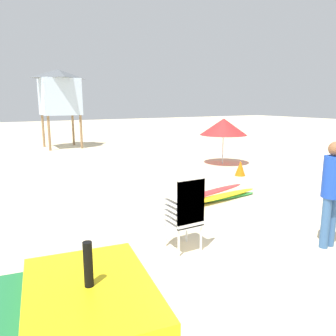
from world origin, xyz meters
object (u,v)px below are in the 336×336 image
stacked_plastic_chairs (187,207)px  lifeguard_tower (59,92)px  lifeguard_near_left (332,187)px  surfboard_pile (214,196)px  beach_umbrella_left (224,127)px  traffic_cone_near (240,168)px

stacked_plastic_chairs → lifeguard_tower: (1.12, 13.38, 2.08)m
lifeguard_near_left → surfboard_pile: bearing=90.3°
lifeguard_near_left → beach_umbrella_left: (3.23, 6.62, 0.42)m
lifeguard_tower → surfboard_pile: bearing=-85.2°
beach_umbrella_left → traffic_cone_near: 2.35m
surfboard_pile → lifeguard_near_left: 3.10m
surfboard_pile → lifeguard_tower: bearing=94.8°
lifeguard_near_left → lifeguard_tower: (-0.99, 14.41, 1.81)m
surfboard_pile → lifeguard_tower: lifeguard_tower is taller
beach_umbrella_left → traffic_cone_near: (-0.80, -1.87, -1.19)m
surfboard_pile → lifeguard_tower: (-0.97, 11.44, 2.71)m
lifeguard_near_left → lifeguard_tower: bearing=93.9°
lifeguard_tower → beach_umbrella_left: 8.97m
surfboard_pile → traffic_cone_near: traffic_cone_near is taller
lifeguard_near_left → lifeguard_tower: 14.56m
lifeguard_near_left → beach_umbrella_left: 7.38m
lifeguard_tower → traffic_cone_near: (3.42, -9.66, -2.58)m
surfboard_pile → beach_umbrella_left: beach_umbrella_left is taller
lifeguard_tower → traffic_cone_near: bearing=-70.5°
beach_umbrella_left → traffic_cone_near: bearing=-113.2°
lifeguard_near_left → traffic_cone_near: lifeguard_near_left is taller
surfboard_pile → lifeguard_tower: size_ratio=0.67×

